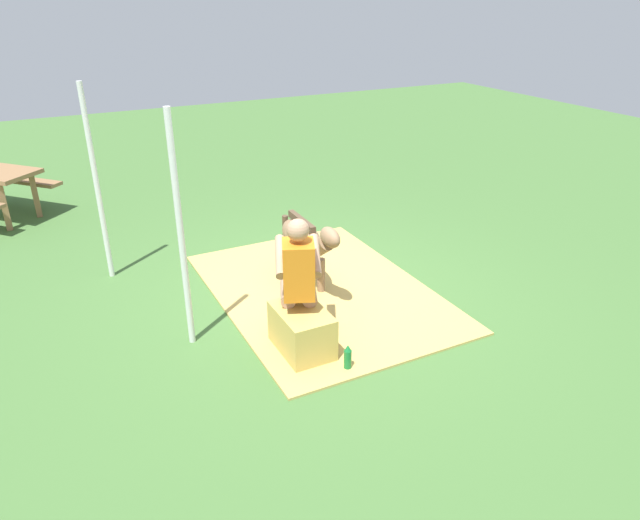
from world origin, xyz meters
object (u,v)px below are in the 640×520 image
object	(u,v)px
pony_standing	(305,241)
soda_bottle	(348,358)
person_seated	(298,276)
tent_pole_left	(181,235)
tent_pole_right	(97,185)
hay_bale	(302,331)

from	to	relation	value
pony_standing	soda_bottle	world-z (taller)	pony_standing
person_seated	tent_pole_left	world-z (taller)	tent_pole_left
pony_standing	soda_bottle	bearing A→B (deg)	167.40
tent_pole_left	tent_pole_right	bearing A→B (deg)	14.16
hay_bale	pony_standing	world-z (taller)	pony_standing
person_seated	soda_bottle	distance (m)	0.87
hay_bale	tent_pole_left	bearing A→B (deg)	54.00
tent_pole_right	hay_bale	bearing A→B (deg)	-151.51
hay_bale	tent_pole_right	world-z (taller)	tent_pole_right
hay_bale	person_seated	world-z (taller)	person_seated
pony_standing	soda_bottle	distance (m)	1.70
person_seated	soda_bottle	world-z (taller)	person_seated
pony_standing	person_seated	bearing A→B (deg)	151.08
pony_standing	tent_pole_right	size ratio (longest dim) A/B	0.60
person_seated	tent_pole_left	xyz separation A→B (m)	(0.48, 0.92, 0.40)
pony_standing	tent_pole_right	world-z (taller)	tent_pole_right
tent_pole_left	person_seated	bearing A→B (deg)	-117.76
hay_bale	tent_pole_right	distance (m)	2.95
person_seated	tent_pole_right	xyz separation A→B (m)	(2.31, 1.38, 0.40)
tent_pole_left	tent_pole_right	xyz separation A→B (m)	(1.83, 0.46, 0.00)
hay_bale	soda_bottle	world-z (taller)	hay_bale
soda_bottle	hay_bale	bearing A→B (deg)	27.63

